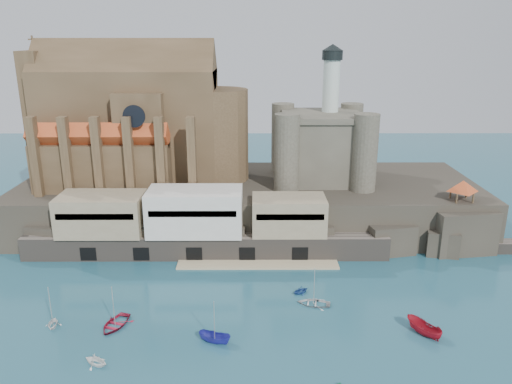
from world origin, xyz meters
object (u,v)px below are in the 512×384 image
object	(u,v)px
castle_keep	(321,143)
pavilion	(463,187)
church	(138,126)
boat_0	(115,326)
boat_1	(96,364)
boat_2	(215,342)

from	to	relation	value
castle_keep	pavilion	bearing A→B (deg)	-30.18
church	pavilion	distance (m)	68.65
castle_keep	boat_0	xyz separation A→B (m)	(-35.28, -43.47, -18.31)
church	boat_1	world-z (taller)	church
pavilion	boat_1	size ratio (longest dim) A/B	1.84
pavilion	boat_2	size ratio (longest dim) A/B	1.32
pavilion	boat_2	bearing A→B (deg)	-144.85
church	pavilion	bearing A→B (deg)	-13.48
pavilion	boat_0	distance (m)	68.66
pavilion	boat_0	xyz separation A→B (m)	(-61.21, -28.39, -12.73)
church	castle_keep	bearing A→B (deg)	-1.11
castle_keep	church	bearing A→B (deg)	178.89
church	boat_1	size ratio (longest dim) A/B	13.49
church	boat_1	distance (m)	57.93
boat_1	boat_2	bearing A→B (deg)	-46.57
pavilion	boat_2	xyz separation A→B (m)	(-46.17, -32.50, -12.73)
church	boat_0	xyz separation A→B (m)	(4.92, -44.24, -22.13)
boat_0	boat_1	bearing A→B (deg)	-73.37
castle_keep	boat_2	world-z (taller)	castle_keep
pavilion	castle_keep	bearing A→B (deg)	149.82
church	boat_0	size ratio (longest dim) A/B	7.84
boat_1	castle_keep	bearing A→B (deg)	-8.69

